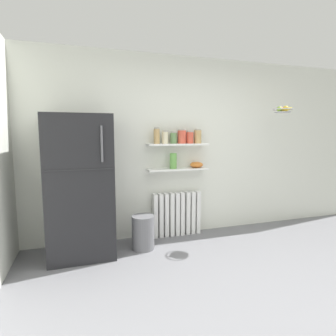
# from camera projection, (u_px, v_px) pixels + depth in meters

# --- Properties ---
(ground_plane) EXTENTS (7.04, 7.04, 0.00)m
(ground_plane) POSITION_uv_depth(u_px,v_px,m) (231.00, 282.00, 2.79)
(ground_plane) COLOR slate
(back_wall) EXTENTS (7.04, 0.10, 2.60)m
(back_wall) POSITION_uv_depth(u_px,v_px,m) (179.00, 147.00, 4.09)
(back_wall) COLOR silver
(back_wall) RESTS_ON ground_plane
(refrigerator) EXTENTS (0.77, 0.71, 1.72)m
(refrigerator) POSITION_uv_depth(u_px,v_px,m) (80.00, 186.00, 3.35)
(refrigerator) COLOR black
(refrigerator) RESTS_ON ground_plane
(radiator) EXTENTS (0.72, 0.12, 0.64)m
(radiator) POSITION_uv_depth(u_px,v_px,m) (177.00, 214.00, 4.07)
(radiator) COLOR white
(radiator) RESTS_ON ground_plane
(wall_shelf_lower) EXTENTS (0.88, 0.22, 0.02)m
(wall_shelf_lower) POSITION_uv_depth(u_px,v_px,m) (178.00, 169.00, 3.96)
(wall_shelf_lower) COLOR white
(wall_shelf_upper) EXTENTS (0.88, 0.22, 0.02)m
(wall_shelf_upper) POSITION_uv_depth(u_px,v_px,m) (178.00, 144.00, 3.91)
(wall_shelf_upper) COLOR white
(storage_jar_0) EXTENTS (0.08, 0.08, 0.23)m
(storage_jar_0) POSITION_uv_depth(u_px,v_px,m) (157.00, 136.00, 3.80)
(storage_jar_0) COLOR tan
(storage_jar_0) RESTS_ON wall_shelf_upper
(storage_jar_1) EXTENTS (0.09, 0.09, 0.19)m
(storage_jar_1) POSITION_uv_depth(u_px,v_px,m) (165.00, 137.00, 3.84)
(storage_jar_1) COLOR beige
(storage_jar_1) RESTS_ON wall_shelf_upper
(storage_jar_2) EXTENTS (0.09, 0.09, 0.17)m
(storage_jar_2) POSITION_uv_depth(u_px,v_px,m) (174.00, 138.00, 3.88)
(storage_jar_2) COLOR #5B7F4C
(storage_jar_2) RESTS_ON wall_shelf_upper
(storage_jar_3) EXTENTS (0.12, 0.12, 0.21)m
(storage_jar_3) POSITION_uv_depth(u_px,v_px,m) (182.00, 136.00, 3.92)
(storage_jar_3) COLOR #C64C38
(storage_jar_3) RESTS_ON wall_shelf_upper
(storage_jar_4) EXTENTS (0.10, 0.10, 0.18)m
(storage_jar_4) POSITION_uv_depth(u_px,v_px,m) (190.00, 137.00, 3.96)
(storage_jar_4) COLOR #C64C38
(storage_jar_4) RESTS_ON wall_shelf_upper
(storage_jar_5) EXTENTS (0.10, 0.10, 0.21)m
(storage_jar_5) POSITION_uv_depth(u_px,v_px,m) (198.00, 136.00, 3.99)
(storage_jar_5) COLOR tan
(storage_jar_5) RESTS_ON wall_shelf_upper
(vase) EXTENTS (0.10, 0.10, 0.22)m
(vase) POSITION_uv_depth(u_px,v_px,m) (173.00, 161.00, 3.92)
(vase) COLOR #66A84C
(vase) RESTS_ON wall_shelf_lower
(shelf_bowl) EXTENTS (0.19, 0.19, 0.09)m
(shelf_bowl) POSITION_uv_depth(u_px,v_px,m) (197.00, 165.00, 4.04)
(shelf_bowl) COLOR orange
(shelf_bowl) RESTS_ON wall_shelf_lower
(trash_bin) EXTENTS (0.29, 0.29, 0.44)m
(trash_bin) POSITION_uv_depth(u_px,v_px,m) (143.00, 232.00, 3.58)
(trash_bin) COLOR slate
(trash_bin) RESTS_ON ground_plane
(hanging_fruit_basket) EXTENTS (0.28, 0.28, 0.10)m
(hanging_fruit_basket) POSITION_uv_depth(u_px,v_px,m) (283.00, 110.00, 3.93)
(hanging_fruit_basket) COLOR #B2B2B7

